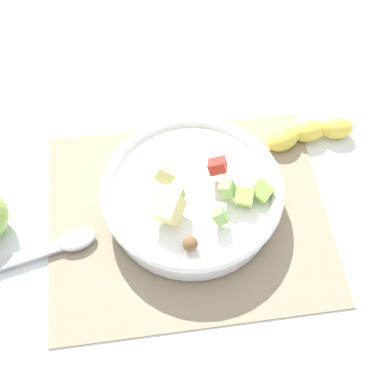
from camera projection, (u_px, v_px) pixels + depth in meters
ground_plane at (188, 217)px, 0.83m from camera, size 2.40×2.40×0.00m
placemat at (188, 216)px, 0.83m from camera, size 0.42×0.35×0.01m
salad_bowl at (192, 195)px, 0.81m from camera, size 0.27×0.27×0.10m
serving_spoon at (51, 248)px, 0.79m from camera, size 0.20×0.07×0.01m
banana_whole at (309, 133)px, 0.90m from camera, size 0.15×0.06×0.04m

